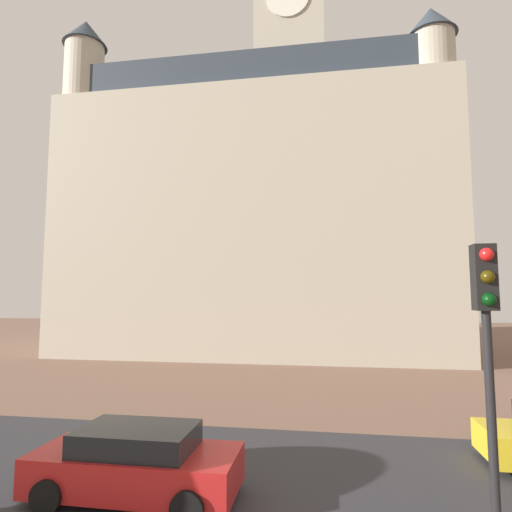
% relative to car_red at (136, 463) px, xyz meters
% --- Properties ---
extents(ground_plane, '(120.00, 120.00, 0.00)m').
position_rel_car_red_xyz_m(ground_plane, '(2.36, 2.47, -0.69)').
color(ground_plane, brown).
extents(street_asphalt_strip, '(120.00, 6.76, 0.00)m').
position_rel_car_red_xyz_m(street_asphalt_strip, '(2.36, 1.49, -0.69)').
color(street_asphalt_strip, '#2D2D33').
rests_on(street_asphalt_strip, ground_plane).
extents(landmark_building, '(27.82, 14.72, 35.29)m').
position_rel_car_red_xyz_m(landmark_building, '(-0.87, 24.16, 10.37)').
color(landmark_building, '#B2A893').
rests_on(landmark_building, ground_plane).
extents(car_red, '(4.29, 1.99, 1.43)m').
position_rel_car_red_xyz_m(car_red, '(0.00, 0.00, 0.00)').
color(car_red, red).
rests_on(car_red, ground_plane).
extents(traffic_light_pole, '(0.28, 0.34, 4.89)m').
position_rel_car_red_xyz_m(traffic_light_pole, '(6.09, -2.54, 2.71)').
color(traffic_light_pole, black).
rests_on(traffic_light_pole, ground_plane).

